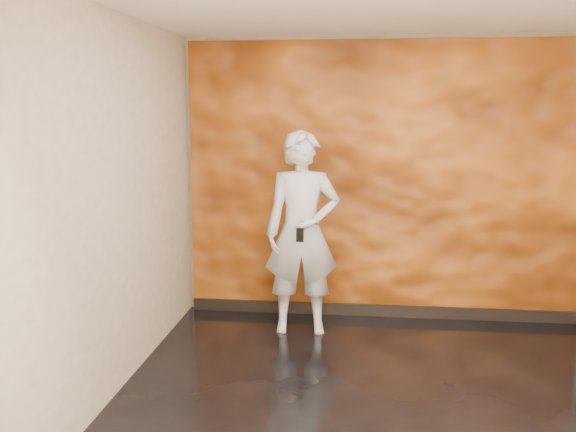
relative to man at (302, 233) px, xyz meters
name	(u,v)px	position (x,y,z in m)	size (l,w,h in m)	color
room	(391,211)	(0.76, -1.42, 0.45)	(4.02, 4.02, 2.81)	black
feature_wall	(383,182)	(0.76, 0.54, 0.43)	(3.90, 0.06, 2.75)	orange
baseboard	(380,310)	(0.76, 0.50, -0.89)	(3.90, 0.04, 0.12)	black
man	(302,233)	(0.00, 0.00, 0.00)	(0.69, 0.46, 1.90)	#ADB4BD
phone	(300,235)	(0.00, -0.26, 0.03)	(0.07, 0.01, 0.13)	black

